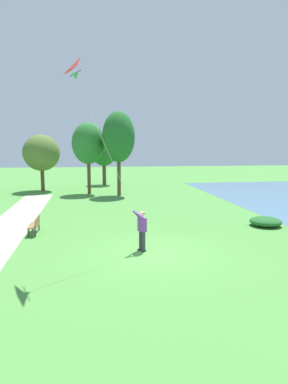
{
  "coord_description": "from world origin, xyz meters",
  "views": [
    {
      "loc": [
        -2.22,
        -12.91,
        4.45
      ],
      "look_at": [
        -0.19,
        1.26,
        2.46
      ],
      "focal_mm": 30.47,
      "sensor_mm": 36.0,
      "label": 1
    }
  ],
  "objects_px": {
    "person_kite_flyer": "(142,227)",
    "tree_treeline_left": "(104,156)",
    "flying_kite": "(80,70)",
    "tree_treeline_center": "(88,144)",
    "lakeside_shrub": "(266,221)",
    "park_bench_near_walkway": "(35,224)",
    "tree_treeline_right": "(41,153)",
    "tree_lakeside_near": "(119,137)"
  },
  "relations": [
    {
      "from": "tree_treeline_left",
      "to": "tree_treeline_center",
      "type": "height_order",
      "value": "tree_treeline_center"
    },
    {
      "from": "tree_lakeside_near",
      "to": "park_bench_near_walkway",
      "type": "bearing_deg",
      "value": -112.15
    },
    {
      "from": "tree_treeline_left",
      "to": "lakeside_shrub",
      "type": "height_order",
      "value": "tree_treeline_left"
    },
    {
      "from": "person_kite_flyer",
      "to": "tree_treeline_center",
      "type": "bearing_deg",
      "value": 98.46
    },
    {
      "from": "tree_treeline_left",
      "to": "lakeside_shrub",
      "type": "relative_size",
      "value": 2.66
    },
    {
      "from": "person_kite_flyer",
      "to": "tree_treeline_left",
      "type": "distance_m",
      "value": 25.0
    },
    {
      "from": "flying_kite",
      "to": "lakeside_shrub",
      "type": "bearing_deg",
      "value": 25.03
    },
    {
      "from": "flying_kite",
      "to": "tree_treeline_center",
      "type": "height_order",
      "value": "flying_kite"
    },
    {
      "from": "tree_lakeside_near",
      "to": "flying_kite",
      "type": "bearing_deg",
      "value": -98.05
    },
    {
      "from": "park_bench_near_walkway",
      "to": "flying_kite",
      "type": "bearing_deg",
      "value": -60.31
    },
    {
      "from": "tree_treeline_right",
      "to": "tree_lakeside_near",
      "type": "xyz_separation_m",
      "value": [
        7.43,
        -4.07,
        1.46
      ]
    },
    {
      "from": "lakeside_shrub",
      "to": "tree_treeline_right",
      "type": "bearing_deg",
      "value": 131.32
    },
    {
      "from": "tree_treeline_center",
      "to": "tree_lakeside_near",
      "type": "relative_size",
      "value": 0.88
    },
    {
      "from": "park_bench_near_walkway",
      "to": "tree_lakeside_near",
      "type": "bearing_deg",
      "value": 67.85
    },
    {
      "from": "tree_treeline_right",
      "to": "tree_treeline_center",
      "type": "xyz_separation_m",
      "value": [
        4.69,
        -2.65,
        0.91
      ]
    },
    {
      "from": "person_kite_flyer",
      "to": "park_bench_near_walkway",
      "type": "bearing_deg",
      "value": 145.0
    },
    {
      "from": "tree_treeline_left",
      "to": "person_kite_flyer",
      "type": "bearing_deg",
      "value": -87.6
    },
    {
      "from": "person_kite_flyer",
      "to": "tree_treeline_left",
      "type": "xyz_separation_m",
      "value": [
        -1.04,
        24.86,
        2.38
      ]
    },
    {
      "from": "tree_treeline_right",
      "to": "tree_lakeside_near",
      "type": "relative_size",
      "value": 0.74
    },
    {
      "from": "park_bench_near_walkway",
      "to": "tree_treeline_left",
      "type": "distance_m",
      "value": 21.89
    },
    {
      "from": "flying_kite",
      "to": "tree_treeline_center",
      "type": "relative_size",
      "value": 0.87
    },
    {
      "from": "park_bench_near_walkway",
      "to": "tree_treeline_right",
      "type": "bearing_deg",
      "value": 97.67
    },
    {
      "from": "park_bench_near_walkway",
      "to": "tree_treeline_right",
      "type": "height_order",
      "value": "tree_treeline_right"
    },
    {
      "from": "tree_treeline_left",
      "to": "tree_lakeside_near",
      "type": "height_order",
      "value": "tree_lakeside_near"
    },
    {
      "from": "person_kite_flyer",
      "to": "tree_treeline_right",
      "type": "xyz_separation_m",
      "value": [
        -7.32,
        20.32,
        2.79
      ]
    },
    {
      "from": "tree_treeline_center",
      "to": "tree_lakeside_near",
      "type": "distance_m",
      "value": 3.14
    },
    {
      "from": "person_kite_flyer",
      "to": "flying_kite",
      "type": "xyz_separation_m",
      "value": [
        -2.35,
        -1.2,
        6.12
      ]
    },
    {
      "from": "tree_treeline_center",
      "to": "lakeside_shrub",
      "type": "xyz_separation_m",
      "value": [
        10.17,
        -14.25,
        -4.49
      ]
    },
    {
      "from": "flying_kite",
      "to": "lakeside_shrub",
      "type": "distance_m",
      "value": 12.92
    },
    {
      "from": "tree_treeline_left",
      "to": "tree_treeline_center",
      "type": "bearing_deg",
      "value": -102.42
    },
    {
      "from": "park_bench_near_walkway",
      "to": "tree_treeline_right",
      "type": "relative_size",
      "value": 0.27
    },
    {
      "from": "flying_kite",
      "to": "tree_treeline_left",
      "type": "distance_m",
      "value": 26.37
    },
    {
      "from": "tree_treeline_right",
      "to": "tree_lakeside_near",
      "type": "height_order",
      "value": "tree_lakeside_near"
    },
    {
      "from": "tree_treeline_center",
      "to": "lakeside_shrub",
      "type": "distance_m",
      "value": 18.08
    },
    {
      "from": "tree_lakeside_near",
      "to": "lakeside_shrub",
      "type": "bearing_deg",
      "value": -59.94
    },
    {
      "from": "person_kite_flyer",
      "to": "tree_treeline_right",
      "type": "relative_size",
      "value": 0.32
    },
    {
      "from": "tree_treeline_center",
      "to": "tree_lakeside_near",
      "type": "height_order",
      "value": "tree_lakeside_near"
    },
    {
      "from": "flying_kite",
      "to": "tree_treeline_left",
      "type": "xyz_separation_m",
      "value": [
        1.31,
        26.07,
        -3.74
      ]
    },
    {
      "from": "flying_kite",
      "to": "tree_treeline_left",
      "type": "bearing_deg",
      "value": 87.13
    },
    {
      "from": "tree_treeline_left",
      "to": "tree_lakeside_near",
      "type": "xyz_separation_m",
      "value": [
        1.16,
        -8.61,
        1.87
      ]
    },
    {
      "from": "person_kite_flyer",
      "to": "lakeside_shrub",
      "type": "bearing_deg",
      "value": 24.37
    },
    {
      "from": "tree_treeline_center",
      "to": "lakeside_shrub",
      "type": "relative_size",
      "value": 3.81
    }
  ]
}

